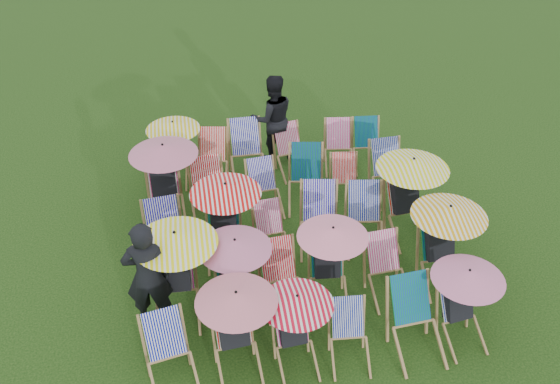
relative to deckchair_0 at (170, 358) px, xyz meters
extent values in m
plane|color=black|center=(2.07, 2.27, -0.47)|extent=(100.00, 100.00, 0.00)
cube|color=#07129D|center=(-0.05, 0.25, 0.18)|extent=(0.55, 0.45, 0.58)
cube|color=red|center=(0.84, 0.31, 0.15)|extent=(0.50, 0.39, 0.55)
cube|color=black|center=(0.85, 0.26, 0.15)|extent=(0.43, 0.44, 0.58)
sphere|color=tan|center=(0.84, 0.35, 0.45)|extent=(0.20, 0.20, 0.20)
cylinder|color=black|center=(0.91, 0.23, 0.41)|extent=(0.03, 0.03, 0.68)
cone|color=#E17384|center=(0.91, 0.23, 0.72)|extent=(1.07, 1.07, 0.17)
cube|color=#FF339E|center=(1.62, 0.22, 0.09)|extent=(0.45, 0.35, 0.50)
cube|color=black|center=(1.62, 0.18, 0.09)|extent=(0.39, 0.40, 0.53)
sphere|color=tan|center=(1.61, 0.26, 0.37)|extent=(0.18, 0.18, 0.18)
cylinder|color=black|center=(1.68, 0.15, 0.32)|extent=(0.03, 0.03, 0.62)
cone|color=red|center=(1.68, 0.15, 0.61)|extent=(0.97, 0.97, 0.15)
cube|color=#06178D|center=(2.39, 0.20, 0.10)|extent=(0.45, 0.35, 0.51)
cube|color=#0B7443|center=(3.29, 0.27, 0.23)|extent=(0.56, 0.43, 0.63)
cube|color=#071C9E|center=(3.96, 0.26, 0.11)|extent=(0.48, 0.38, 0.52)
cube|color=black|center=(3.96, 0.22, 0.11)|extent=(0.41, 0.42, 0.54)
sphere|color=tan|center=(3.95, 0.30, 0.39)|extent=(0.19, 0.19, 0.19)
cylinder|color=black|center=(4.02, 0.19, 0.35)|extent=(0.03, 0.03, 0.63)
cone|color=pink|center=(4.02, 0.19, 0.64)|extent=(1.00, 1.00, 0.15)
cube|color=#D42A8B|center=(0.13, 1.45, 0.22)|extent=(0.53, 0.40, 0.62)
cube|color=black|center=(0.13, 1.40, 0.22)|extent=(0.45, 0.46, 0.65)
sphere|color=tan|center=(0.13, 1.50, 0.56)|extent=(0.23, 0.23, 0.23)
cylinder|color=black|center=(0.19, 1.35, 0.51)|extent=(0.03, 0.03, 0.76)
cone|color=#FFFA0D|center=(0.19, 1.35, 0.85)|extent=(1.19, 1.19, 0.18)
cube|color=#0A7135|center=(0.95, 1.35, 0.14)|extent=(0.48, 0.36, 0.54)
cube|color=black|center=(0.95, 1.30, 0.14)|extent=(0.40, 0.42, 0.57)
sphere|color=tan|center=(0.96, 1.39, 0.44)|extent=(0.20, 0.20, 0.20)
cylinder|color=black|center=(1.01, 1.26, 0.39)|extent=(0.03, 0.03, 0.67)
cone|color=#CF6A90|center=(1.01, 1.26, 0.69)|extent=(1.05, 1.05, 0.16)
cube|color=red|center=(1.64, 1.42, 0.17)|extent=(0.51, 0.39, 0.58)
cube|color=#096435|center=(2.37, 1.38, 0.14)|extent=(0.48, 0.37, 0.54)
cube|color=black|center=(2.37, 1.33, 0.14)|extent=(0.41, 0.42, 0.57)
sphere|color=tan|center=(2.38, 1.42, 0.43)|extent=(0.20, 0.20, 0.20)
cylinder|color=black|center=(2.42, 1.29, 0.39)|extent=(0.03, 0.03, 0.67)
cone|color=pink|center=(2.42, 1.29, 0.69)|extent=(1.05, 1.05, 0.16)
cube|color=#EC2F7E|center=(3.24, 1.34, 0.16)|extent=(0.50, 0.39, 0.56)
cube|color=#0B7540|center=(4.14, 1.44, 0.19)|extent=(0.50, 0.37, 0.59)
cube|color=black|center=(4.14, 1.39, 0.19)|extent=(0.42, 0.43, 0.62)
sphere|color=tan|center=(4.14, 1.49, 0.51)|extent=(0.22, 0.22, 0.22)
cylinder|color=black|center=(4.20, 1.35, 0.46)|extent=(0.03, 0.03, 0.72)
cone|color=#E6A30C|center=(4.20, 1.35, 0.79)|extent=(1.14, 1.14, 0.18)
cube|color=#1008A7|center=(-0.02, 2.60, 0.22)|extent=(0.56, 0.44, 0.62)
cube|color=#0B772C|center=(0.94, 2.58, 0.19)|extent=(0.51, 0.39, 0.59)
cube|color=black|center=(0.94, 2.53, 0.18)|extent=(0.44, 0.45, 0.62)
sphere|color=tan|center=(0.94, 2.63, 0.51)|extent=(0.22, 0.22, 0.22)
cylinder|color=black|center=(1.00, 2.48, 0.46)|extent=(0.03, 0.03, 0.72)
cone|color=red|center=(1.00, 2.48, 0.79)|extent=(1.13, 1.13, 0.17)
cube|color=#CC2870|center=(1.66, 2.53, 0.09)|extent=(0.45, 0.35, 0.51)
cube|color=#1508AC|center=(2.54, 2.64, 0.23)|extent=(0.58, 0.47, 0.63)
cube|color=#071695|center=(3.28, 2.54, 0.21)|extent=(0.56, 0.45, 0.61)
cube|color=red|center=(3.98, 2.64, 0.22)|extent=(0.56, 0.44, 0.62)
cube|color=black|center=(3.99, 2.59, 0.22)|extent=(0.48, 0.49, 0.65)
sphere|color=tan|center=(3.97, 2.70, 0.56)|extent=(0.23, 0.23, 0.23)
cylinder|color=black|center=(4.05, 2.55, 0.51)|extent=(0.03, 0.03, 0.76)
cone|color=yellow|center=(4.05, 2.55, 0.86)|extent=(1.19, 1.19, 0.18)
cube|color=#CE2964|center=(0.00, 3.80, 0.21)|extent=(0.53, 0.40, 0.61)
cube|color=black|center=(0.01, 3.74, 0.21)|extent=(0.45, 0.46, 0.64)
sphere|color=tan|center=(0.00, 3.85, 0.54)|extent=(0.22, 0.22, 0.22)
cylinder|color=black|center=(0.07, 3.71, 0.49)|extent=(0.03, 0.03, 0.75)
cone|color=#CB6786|center=(0.07, 3.71, 0.83)|extent=(1.17, 1.17, 0.18)
cube|color=red|center=(0.75, 3.71, 0.22)|extent=(0.53, 0.40, 0.62)
cube|color=#10079F|center=(1.72, 3.71, 0.13)|extent=(0.49, 0.38, 0.54)
cube|color=#096321|center=(2.56, 3.82, 0.23)|extent=(0.59, 0.47, 0.63)
cube|color=#EA0808|center=(3.25, 3.71, 0.10)|extent=(0.46, 0.36, 0.51)
cube|color=#071B96|center=(4.05, 3.78, 0.21)|extent=(0.53, 0.40, 0.61)
cube|color=#EC2F7A|center=(0.20, 4.89, 0.11)|extent=(0.47, 0.37, 0.52)
cube|color=black|center=(0.20, 4.85, 0.11)|extent=(0.41, 0.42, 0.55)
sphere|color=tan|center=(0.21, 4.94, 0.40)|extent=(0.19, 0.19, 0.19)
cylinder|color=black|center=(0.25, 4.81, 0.35)|extent=(0.03, 0.03, 0.64)
cone|color=yellow|center=(0.25, 4.81, 0.64)|extent=(1.00, 1.00, 0.16)
cube|color=red|center=(0.95, 4.81, 0.17)|extent=(0.54, 0.44, 0.57)
cube|color=#060990|center=(1.58, 4.87, 0.24)|extent=(0.54, 0.40, 0.64)
cube|color=#D1295E|center=(2.40, 4.83, 0.14)|extent=(0.51, 0.42, 0.55)
cube|color=#F73194|center=(3.42, 4.84, 0.14)|extent=(0.50, 0.40, 0.55)
cube|color=#0A6F3A|center=(3.97, 4.80, 0.14)|extent=(0.49, 0.38, 0.55)
imported|color=black|center=(-0.23, 1.11, 0.43)|extent=(0.68, 0.47, 1.81)
imported|color=black|center=(2.17, 5.15, 0.43)|extent=(0.93, 0.76, 1.79)
camera|label=1|loc=(0.52, -5.34, 6.44)|focal=40.00mm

